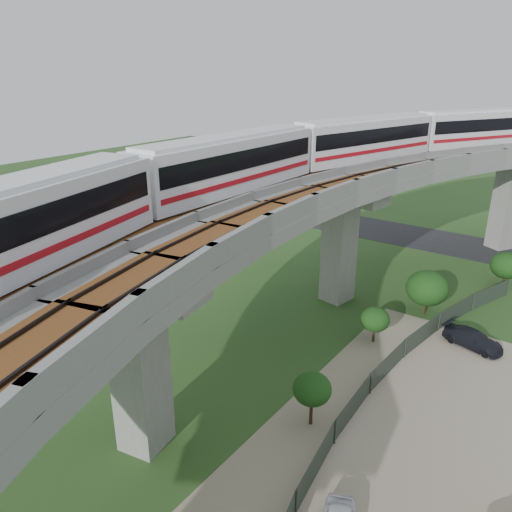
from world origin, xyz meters
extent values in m
plane|color=#264C1E|center=(0.00, 0.00, 0.00)|extent=(160.00, 160.00, 0.00)
cube|color=gray|center=(14.00, -2.00, 0.02)|extent=(18.00, 26.00, 0.04)
cube|color=#232326|center=(0.00, 30.00, 0.01)|extent=(60.00, 8.00, 0.03)
cube|color=#99968E|center=(9.12, 31.80, 4.20)|extent=(2.86, 2.93, 8.40)
cube|color=#99968E|center=(0.91, 10.42, 4.20)|extent=(2.35, 2.51, 8.40)
cube|color=#99968E|center=(0.91, 10.42, 9.00)|extent=(7.31, 3.58, 1.20)
cube|color=#99968E|center=(0.91, -10.42, 4.20)|extent=(2.35, 2.51, 8.40)
cube|color=#99968E|center=(0.91, -10.42, 9.00)|extent=(7.31, 3.58, 1.20)
cube|color=gray|center=(6.19, 26.54, 10.00)|extent=(16.42, 20.91, 0.80)
cube|color=gray|center=(2.33, 28.44, 10.90)|extent=(8.66, 17.08, 1.00)
cube|color=brown|center=(4.21, 27.51, 10.46)|extent=(10.68, 18.08, 0.12)
cube|color=black|center=(4.21, 27.51, 10.58)|extent=(9.69, 17.59, 0.12)
cube|color=brown|center=(8.16, 25.56, 10.46)|extent=(10.68, 18.08, 0.12)
cube|color=black|center=(8.16, 25.56, 10.58)|extent=(9.69, 17.59, 0.12)
cube|color=gray|center=(0.70, 9.13, 10.00)|extent=(11.77, 20.03, 0.80)
cube|color=gray|center=(-3.55, 9.78, 10.90)|extent=(3.22, 18.71, 1.00)
cube|color=gray|center=(4.95, 8.47, 10.90)|extent=(3.22, 18.71, 1.00)
cube|color=brown|center=(-1.48, 9.46, 10.46)|extent=(5.44, 19.05, 0.12)
cube|color=black|center=(-1.48, 9.46, 10.58)|extent=(4.35, 18.88, 0.12)
cube|color=brown|center=(2.87, 8.79, 10.46)|extent=(5.44, 19.05, 0.12)
cube|color=black|center=(2.87, 8.79, 10.58)|extent=(4.35, 18.88, 0.12)
cube|color=gray|center=(0.70, -9.13, 10.00)|extent=(11.77, 20.03, 0.80)
cube|color=gray|center=(-3.55, -9.78, 10.90)|extent=(3.22, 18.71, 1.00)
cube|color=gray|center=(4.95, -8.47, 10.90)|extent=(3.22, 18.71, 1.00)
cube|color=brown|center=(-1.48, -9.46, 10.46)|extent=(5.44, 19.05, 0.12)
cube|color=black|center=(-1.48, -9.46, 10.58)|extent=(4.35, 18.88, 0.12)
cube|color=brown|center=(2.87, -8.79, 10.46)|extent=(5.44, 19.05, 0.12)
cube|color=black|center=(2.87, -8.79, 10.58)|extent=(4.35, 18.88, 0.12)
cube|color=white|center=(-0.40, -14.87, 12.24)|extent=(6.21, 15.21, 3.20)
cube|color=black|center=(-0.40, -14.87, 12.69)|extent=(6.12, 14.64, 1.15)
cube|color=red|center=(-0.40, -14.87, 11.49)|extent=(6.12, 14.64, 0.30)
cube|color=black|center=(-0.40, -14.87, 10.78)|extent=(4.89, 12.83, 0.28)
cube|color=white|center=(-2.20, 0.58, 12.24)|extent=(2.84, 15.02, 3.20)
cube|color=white|center=(-2.20, 0.58, 13.94)|extent=(2.29, 14.27, 0.22)
cube|color=black|center=(-2.20, 0.58, 12.69)|extent=(2.89, 14.43, 1.15)
cube|color=red|center=(-2.20, 0.58, 11.49)|extent=(2.89, 14.43, 0.30)
cube|color=black|center=(-2.20, 0.58, 10.78)|extent=(2.02, 12.77, 0.28)
cube|color=white|center=(-0.11, 16.00, 12.24)|extent=(6.47, 15.19, 3.20)
cube|color=white|center=(-0.11, 16.00, 13.94)|extent=(5.75, 14.33, 0.22)
cube|color=black|center=(-0.11, 16.00, 12.69)|extent=(6.37, 14.63, 1.15)
cube|color=red|center=(-0.11, 16.00, 11.49)|extent=(6.37, 14.63, 0.30)
cube|color=black|center=(-0.11, 16.00, 10.78)|extent=(5.12, 12.81, 0.28)
cube|color=white|center=(5.74, 30.42, 12.24)|extent=(9.69, 14.40, 3.20)
cube|color=white|center=(5.74, 30.42, 13.94)|extent=(8.85, 13.49, 0.22)
cube|color=black|center=(5.74, 30.42, 12.69)|extent=(9.45, 13.91, 1.15)
cube|color=red|center=(5.74, 30.42, 11.49)|extent=(9.45, 13.91, 0.30)
cube|color=black|center=(5.74, 30.42, 10.78)|extent=(7.89, 12.05, 0.28)
cylinder|color=#2D382D|center=(12.25, 19.29, 0.75)|extent=(0.08, 0.08, 1.50)
cube|color=#2D382D|center=(11.38, 16.98, 0.75)|extent=(1.69, 4.77, 1.40)
cylinder|color=#2D382D|center=(10.62, 14.63, 0.75)|extent=(0.08, 0.08, 1.50)
cube|color=#2D382D|center=(9.98, 12.24, 0.75)|extent=(1.23, 4.91, 1.40)
cylinder|color=#2D382D|center=(9.45, 9.83, 0.75)|extent=(0.08, 0.08, 1.50)
cube|color=#2D382D|center=(9.03, 7.39, 0.75)|extent=(0.75, 4.99, 1.40)
cylinder|color=#2D382D|center=(8.74, 4.94, 0.75)|extent=(0.08, 0.08, 1.50)
cube|color=#2D382D|center=(8.56, 2.47, 0.75)|extent=(0.27, 5.04, 1.40)
cylinder|color=#2D382D|center=(8.50, 0.00, 0.75)|extent=(0.08, 0.08, 1.50)
cube|color=#2D382D|center=(8.56, -2.47, 0.75)|extent=(0.27, 5.04, 1.40)
cylinder|color=#2D382D|center=(8.74, -4.94, 0.75)|extent=(0.08, 0.08, 1.50)
cube|color=#2D382D|center=(9.03, -7.39, 0.75)|extent=(0.75, 4.99, 1.40)
cylinder|color=#2D382D|center=(9.45, -9.83, 0.75)|extent=(0.08, 0.08, 1.50)
cylinder|color=#382314|center=(11.56, 21.26, 0.55)|extent=(0.18, 0.18, 1.10)
ellipsoid|color=#133912|center=(11.56, 21.26, 1.90)|extent=(2.68, 2.68, 2.28)
cylinder|color=#382314|center=(7.71, 11.89, 0.63)|extent=(0.18, 0.18, 1.26)
ellipsoid|color=#133912|center=(7.71, 11.89, 2.21)|extent=(3.17, 3.17, 2.69)
cylinder|color=#382314|center=(6.22, 5.67, 0.58)|extent=(0.18, 0.18, 1.16)
ellipsoid|color=#133912|center=(6.22, 5.67, 1.76)|extent=(2.00, 2.00, 1.70)
cylinder|color=#382314|center=(6.98, -4.33, 0.82)|extent=(0.18, 0.18, 1.63)
ellipsoid|color=#133912|center=(6.98, -4.33, 2.25)|extent=(2.05, 2.05, 1.75)
imported|color=black|center=(11.97, 8.99, 0.63)|extent=(4.31, 2.57, 1.17)
camera|label=1|loc=(17.36, -23.71, 17.96)|focal=35.00mm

